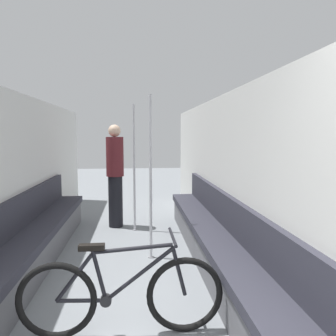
{
  "coord_description": "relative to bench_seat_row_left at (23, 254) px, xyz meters",
  "views": [
    {
      "loc": [
        0.15,
        -0.74,
        1.61
      ],
      "look_at": [
        0.45,
        2.3,
        1.29
      ],
      "focal_mm": 35.0,
      "sensor_mm": 36.0,
      "label": 1
    }
  ],
  "objects": [
    {
      "name": "wall_right",
      "position": [
        2.43,
        0.07,
        0.76
      ],
      "size": [
        0.1,
        9.08,
        2.13
      ],
      "primitive_type": "cube",
      "color": "silver",
      "rests_on": "ground"
    },
    {
      "name": "grab_pole_far",
      "position": [
        1.43,
        0.55,
        0.73
      ],
      "size": [
        0.08,
        0.08,
        2.11
      ],
      "color": "gray",
      "rests_on": "ground"
    },
    {
      "name": "bench_seat_row_left",
      "position": [
        0.0,
        0.0,
        0.0
      ],
      "size": [
        0.44,
        5.01,
        0.88
      ],
      "color": "#5B5B60",
      "rests_on": "ground"
    },
    {
      "name": "bicycle",
      "position": [
        1.12,
        -1.1,
        0.03
      ],
      "size": [
        1.64,
        0.46,
        0.81
      ],
      "rotation": [
        0.0,
        0.0,
        -0.03
      ],
      "color": "black",
      "rests_on": "ground"
    },
    {
      "name": "bench_seat_row_right",
      "position": [
        2.18,
        0.0,
        0.0
      ],
      "size": [
        0.44,
        5.01,
        0.88
      ],
      "color": "#5B5B60",
      "rests_on": "ground"
    },
    {
      "name": "passenger_standing",
      "position": [
        0.88,
        2.08,
        0.62
      ],
      "size": [
        0.3,
        0.3,
        1.78
      ],
      "rotation": [
        0.0,
        0.0,
        1.48
      ],
      "color": "black",
      "rests_on": "ground"
    },
    {
      "name": "grab_pole_near",
      "position": [
        1.21,
        1.82,
        0.73
      ],
      "size": [
        0.08,
        0.08,
        2.11
      ],
      "color": "gray",
      "rests_on": "ground"
    }
  ]
}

